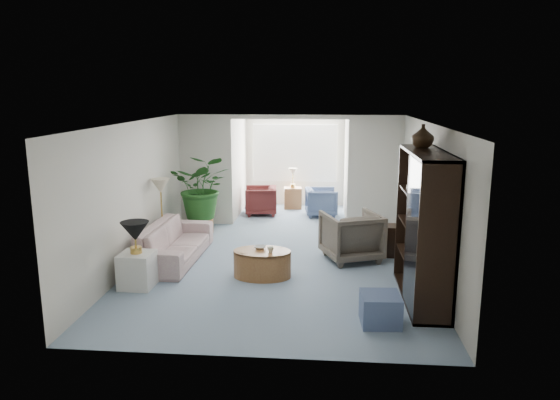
# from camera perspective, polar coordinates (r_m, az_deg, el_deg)

# --- Properties ---
(floor) EXTENTS (6.00, 6.00, 0.00)m
(floor) POSITION_cam_1_polar(r_m,az_deg,el_deg) (9.00, -0.33, -7.66)
(floor) COLOR #8399AD
(floor) RESTS_ON ground
(sunroom_floor) EXTENTS (2.60, 2.60, 0.00)m
(sunroom_floor) POSITION_cam_1_polar(r_m,az_deg,el_deg) (12.93, 1.33, -1.56)
(sunroom_floor) COLOR #8399AD
(sunroom_floor) RESTS_ON ground
(back_pier_left) EXTENTS (1.20, 0.12, 2.50)m
(back_pier_left) POSITION_cam_1_polar(r_m,az_deg,el_deg) (11.89, -8.17, 3.26)
(back_pier_left) COLOR beige
(back_pier_left) RESTS_ON ground
(back_pier_right) EXTENTS (1.20, 0.12, 2.50)m
(back_pier_right) POSITION_cam_1_polar(r_m,az_deg,el_deg) (11.63, 10.41, 3.00)
(back_pier_right) COLOR beige
(back_pier_right) RESTS_ON ground
(back_header) EXTENTS (2.60, 0.12, 0.10)m
(back_header) POSITION_cam_1_polar(r_m,az_deg,el_deg) (11.48, 1.04, 9.10)
(back_header) COLOR beige
(back_header) RESTS_ON back_pier_left
(window_pane) EXTENTS (2.20, 0.02, 1.50)m
(window_pane) POSITION_cam_1_polar(r_m,az_deg,el_deg) (13.74, 1.65, 5.18)
(window_pane) COLOR white
(window_blinds) EXTENTS (2.20, 0.02, 1.50)m
(window_blinds) POSITION_cam_1_polar(r_m,az_deg,el_deg) (13.71, 1.64, 5.16)
(window_blinds) COLOR white
(framed_picture) EXTENTS (0.04, 0.50, 0.40)m
(framed_picture) POSITION_cam_1_polar(r_m,az_deg,el_deg) (8.61, 16.13, 2.65)
(framed_picture) COLOR beige
(sofa) EXTENTS (0.94, 2.29, 0.66)m
(sofa) POSITION_cam_1_polar(r_m,az_deg,el_deg) (9.61, -11.53, -4.56)
(sofa) COLOR beige
(sofa) RESTS_ON ground
(end_table) EXTENTS (0.51, 0.51, 0.55)m
(end_table) POSITION_cam_1_polar(r_m,az_deg,el_deg) (8.47, -15.40, -7.42)
(end_table) COLOR silver
(end_table) RESTS_ON ground
(table_lamp) EXTENTS (0.44, 0.44, 0.30)m
(table_lamp) POSITION_cam_1_polar(r_m,az_deg,el_deg) (8.28, -15.64, -3.33)
(table_lamp) COLOR black
(table_lamp) RESTS_ON end_table
(floor_lamp) EXTENTS (0.36, 0.36, 0.28)m
(floor_lamp) POSITION_cam_1_polar(r_m,az_deg,el_deg) (10.06, -12.99, 1.51)
(floor_lamp) COLOR beige
(floor_lamp) RESTS_ON ground
(coffee_table) EXTENTS (1.12, 1.12, 0.45)m
(coffee_table) POSITION_cam_1_polar(r_m,az_deg,el_deg) (8.61, -1.96, -7.01)
(coffee_table) COLOR olive
(coffee_table) RESTS_ON ground
(coffee_bowl) EXTENTS (0.23, 0.23, 0.05)m
(coffee_bowl) POSITION_cam_1_polar(r_m,az_deg,el_deg) (8.64, -2.23, -5.22)
(coffee_bowl) COLOR beige
(coffee_bowl) RESTS_ON coffee_table
(coffee_cup) EXTENTS (0.12, 0.12, 0.10)m
(coffee_cup) POSITION_cam_1_polar(r_m,az_deg,el_deg) (8.42, -1.04, -5.50)
(coffee_cup) COLOR silver
(coffee_cup) RESTS_ON coffee_table
(wingback_chair) EXTENTS (1.22, 1.24, 0.88)m
(wingback_chair) POSITION_cam_1_polar(r_m,az_deg,el_deg) (9.49, 7.84, -3.94)
(wingback_chair) COLOR #665D51
(wingback_chair) RESTS_ON ground
(side_table_dark) EXTENTS (0.48, 0.39, 0.57)m
(side_table_dark) POSITION_cam_1_polar(r_m,az_deg,el_deg) (9.89, 11.80, -4.37)
(side_table_dark) COLOR black
(side_table_dark) RESTS_ON ground
(entertainment_cabinet) EXTENTS (0.52, 1.97, 2.19)m
(entertainment_cabinet) POSITION_cam_1_polar(r_m,az_deg,el_deg) (7.77, 15.54, -2.87)
(entertainment_cabinet) COLOR black
(entertainment_cabinet) RESTS_ON ground
(cabinet_urn) EXTENTS (0.33, 0.33, 0.35)m
(cabinet_urn) POSITION_cam_1_polar(r_m,az_deg,el_deg) (8.05, 15.40, 6.80)
(cabinet_urn) COLOR black
(cabinet_urn) RESTS_ON entertainment_cabinet
(ottoman) EXTENTS (0.53, 0.53, 0.40)m
(ottoman) POSITION_cam_1_polar(r_m,az_deg,el_deg) (7.10, 10.95, -11.68)
(ottoman) COLOR slate
(ottoman) RESTS_ON ground
(plant_pot) EXTENTS (0.40, 0.40, 0.32)m
(plant_pot) POSITION_cam_1_polar(r_m,az_deg,el_deg) (11.35, -8.35, -2.78)
(plant_pot) COLOR #AB6631
(plant_pot) RESTS_ON ground
(house_plant) EXTENTS (1.25, 1.08, 1.38)m
(house_plant) POSITION_cam_1_polar(r_m,az_deg,el_deg) (11.16, -8.49, 1.45)
(house_plant) COLOR #1E4F1B
(house_plant) RESTS_ON plant_pot
(sunroom_chair_blue) EXTENTS (0.83, 0.81, 0.68)m
(sunroom_chair_blue) POSITION_cam_1_polar(r_m,az_deg,el_deg) (12.75, 4.57, -0.22)
(sunroom_chair_blue) COLOR slate
(sunroom_chair_blue) RESTS_ON ground
(sunroom_chair_maroon) EXTENTS (0.85, 0.83, 0.70)m
(sunroom_chair_maroon) POSITION_cam_1_polar(r_m,az_deg,el_deg) (12.84, -2.14, -0.06)
(sunroom_chair_maroon) COLOR #541C1F
(sunroom_chair_maroon) RESTS_ON ground
(sunroom_table) EXTENTS (0.48, 0.40, 0.55)m
(sunroom_table) POSITION_cam_1_polar(r_m,az_deg,el_deg) (13.52, 1.41, 0.22)
(sunroom_table) COLOR olive
(sunroom_table) RESTS_ON ground
(shelf_clutter) EXTENTS (0.30, 1.02, 0.61)m
(shelf_clutter) POSITION_cam_1_polar(r_m,az_deg,el_deg) (7.61, 15.41, -0.87)
(shelf_clutter) COLOR #464441
(shelf_clutter) RESTS_ON entertainment_cabinet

